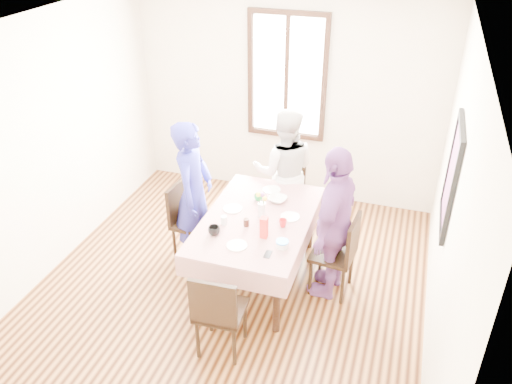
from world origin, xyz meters
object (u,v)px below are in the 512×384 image
chair_near (221,310)px  person_left (194,194)px  chair_left (194,223)px  dining_table (257,249)px  person_right (333,223)px  chair_right (333,254)px  person_far (284,171)px  chair_far (284,194)px

chair_near → person_left: (-0.77, 1.21, 0.38)m
chair_left → dining_table: bearing=84.4°
person_left → person_right: bearing=-98.1°
chair_near → chair_left: bearing=120.4°
chair_left → chair_right: same height
dining_table → chair_left: (-0.79, 0.15, 0.08)m
person_far → person_right: 1.26m
chair_far → person_far: (0.00, -0.02, 0.33)m
chair_right → person_left: size_ratio=0.55×
dining_table → chair_far: size_ratio=1.71×
person_far → person_right: bearing=114.3°
chair_far → dining_table: bearing=92.7°
chair_left → chair_right: bearing=91.3°
person_right → chair_right: bearing=99.3°
person_left → person_far: 1.19m
person_left → chair_near: bearing=-152.0°
chair_far → chair_near: (0.00, -2.13, 0.00)m
dining_table → chair_near: size_ratio=1.71×
person_far → chair_near: bearing=76.6°
person_far → person_right: size_ratio=0.95×
chair_far → person_left: 1.26m
dining_table → person_right: size_ratio=0.94×
chair_left → chair_far: bearing=144.1°
chair_right → chair_far: (-0.79, 1.02, 0.00)m
chair_far → person_right: (0.77, -1.02, 0.37)m
chair_far → chair_right: bearing=130.6°
chair_left → chair_far: size_ratio=1.00×
chair_far → chair_near: same height
chair_far → chair_left: bearing=51.9°
chair_right → person_far: 1.32m
chair_far → person_right: person_right is taller
chair_right → chair_near: same height
chair_near → person_far: 2.14m
chair_far → person_far: 0.33m
chair_right → chair_near: size_ratio=1.00×
chair_left → person_left: person_left is taller
chair_left → person_right: person_right is taller
chair_near → person_right: bearing=52.5°
chair_near → person_far: size_ratio=0.58×
dining_table → chair_left: 0.81m
chair_right → person_right: 0.37m
chair_right → person_right: bearing=95.9°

